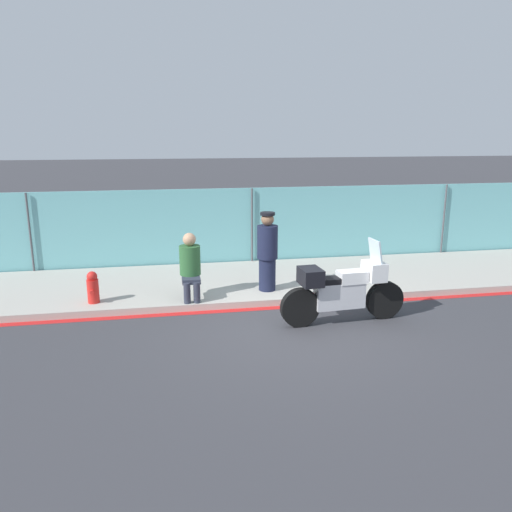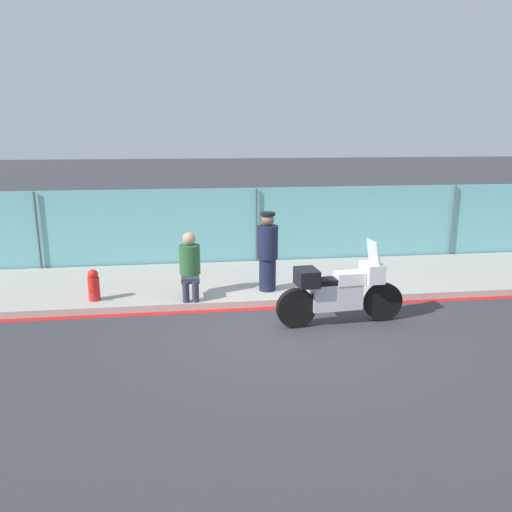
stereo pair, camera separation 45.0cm
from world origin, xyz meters
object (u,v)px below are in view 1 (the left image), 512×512
(officer_standing, at_px, (267,251))
(motorcycle, at_px, (343,290))
(fire_hydrant, at_px, (93,287))
(person_seated_on_curb, at_px, (190,263))

(officer_standing, bearing_deg, motorcycle, -58.89)
(motorcycle, distance_m, fire_hydrant, 4.83)
(officer_standing, distance_m, person_seated_on_curb, 1.64)
(motorcycle, bearing_deg, fire_hydrant, 157.25)
(fire_hydrant, bearing_deg, motorcycle, -18.62)
(motorcycle, distance_m, officer_standing, 2.05)
(fire_hydrant, bearing_deg, officer_standing, 3.03)
(officer_standing, relative_size, person_seated_on_curb, 1.26)
(motorcycle, relative_size, fire_hydrant, 3.76)
(person_seated_on_curb, bearing_deg, fire_hydrant, 179.56)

